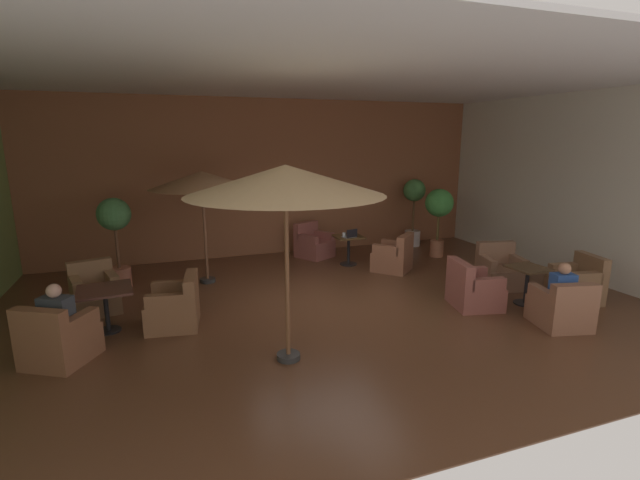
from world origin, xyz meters
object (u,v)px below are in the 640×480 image
Objects in this scene: armchair_front_left_east at (313,245)px; iced_drink_cup at (344,235)px; cafe_table_front_left at (349,244)px; patio_umbrella_tall_red at (202,181)px; armchair_mid_center_east at (500,271)px; patron_by_window at (563,284)px; armchair_front_right_north at (95,293)px; patio_umbrella_center_beige at (286,181)px; cafe_table_front_right at (105,297)px; potted_tree_mid_left at (414,203)px; armchair_front_left_north at (394,257)px; cafe_table_mid_center at (527,278)px; armchair_mid_center_north at (577,284)px; potted_tree_mid_right at (439,209)px; armchair_front_right_south at (175,307)px; armchair_mid_center_west at (561,309)px; potted_tree_left_corner at (115,229)px; open_laptop at (350,235)px; armchair_front_right_east at (58,340)px; armchair_mid_center_south at (473,290)px; patron_blue_shirt at (56,311)px.

armchair_front_left_east reaches higher than iced_drink_cup.
patio_umbrella_tall_red is at bearing -175.78° from cafe_table_front_left.
armchair_mid_center_east is 1.51× the size of patron_by_window.
patio_umbrella_center_beige is at bearing -46.42° from armchair_front_right_north.
potted_tree_mid_left is at bearing 24.59° from cafe_table_front_right.
armchair_front_left_north reaches higher than cafe_table_mid_center.
cafe_table_front_right is 0.90× the size of armchair_mid_center_east.
potted_tree_mid_right reaches higher than armchair_mid_center_north.
armchair_front_right_south is at bearing 169.54° from cafe_table_mid_center.
patio_umbrella_center_beige reaches higher than armchair_front_right_south.
potted_tree_mid_right reaches higher than armchair_front_left_east.
patio_umbrella_center_beige is at bearing -134.10° from potted_tree_mid_left.
armchair_mid_center_west is 8.15m from potted_tree_left_corner.
armchair_front_right_south is at bearing -68.04° from potted_tree_left_corner.
armchair_front_left_east is 0.60× the size of potted_tree_mid_right.
armchair_mid_center_north is at bearing -52.94° from armchair_front_left_east.
iced_drink_cup reaches higher than cafe_table_front_left.
patio_umbrella_tall_red is at bearing -178.36° from open_laptop.
patio_umbrella_center_beige reaches higher than armchair_front_right_east.
patron_by_window reaches higher than armchair_front_right_south.
potted_tree_mid_right reaches higher than armchair_mid_center_west.
cafe_table_mid_center is 6.31× the size of iced_drink_cup.
armchair_mid_center_south is 5.57m from patio_umbrella_tall_red.
patron_blue_shirt is at bearing -155.15° from armchair_front_right_south.
armchair_front_left_east is 4.47m from armchair_mid_center_east.
open_laptop is at bearing 120.90° from cafe_table_mid_center.
patio_umbrella_center_beige is 1.53× the size of potted_tree_mid_right.
armchair_mid_center_south reaches higher than cafe_table_front_right.
armchair_front_left_east is 1.31m from open_laptop.
potted_tree_left_corner is 4.87m from iced_drink_cup.
potted_tree_mid_left is (0.47, 4.68, 0.71)m from cafe_table_mid_center.
armchair_mid_center_south is at bearing 121.93° from armchair_mid_center_west.
armchair_front_left_north is at bearing 43.74° from patio_umbrella_center_beige.
armchair_front_right_north is 0.50× the size of potted_tree_left_corner.
patron_by_window is at bearing -148.54° from armchair_mid_center_north.
armchair_mid_center_west is 0.36× the size of patio_umbrella_center_beige.
cafe_table_front_right is at bearing 161.71° from armchair_mid_center_west.
patio_umbrella_tall_red reaches higher than cafe_table_mid_center.
armchair_front_left_north is at bearing 19.83° from patron_blue_shirt.
open_laptop reaches higher than cafe_table_front_left.
armchair_front_left_east is at bearing 119.50° from cafe_table_mid_center.
open_laptop is at bearing 28.08° from patron_blue_shirt.
armchair_mid_center_east reaches higher than armchair_front_left_east.
potted_tree_left_corner is 1.06× the size of potted_tree_mid_right.
patio_umbrella_tall_red is 6.00m from potted_tree_mid_left.
patron_by_window is (-1.22, -0.75, 0.37)m from armchair_mid_center_north.
armchair_front_right_south is 0.96× the size of armchair_mid_center_west.
open_laptop is (-2.27, 2.37, 0.43)m from armchair_mid_center_east.
potted_tree_mid_right is 2.49m from open_laptop.
patio_umbrella_tall_red reaches higher than armchair_front_right_south.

